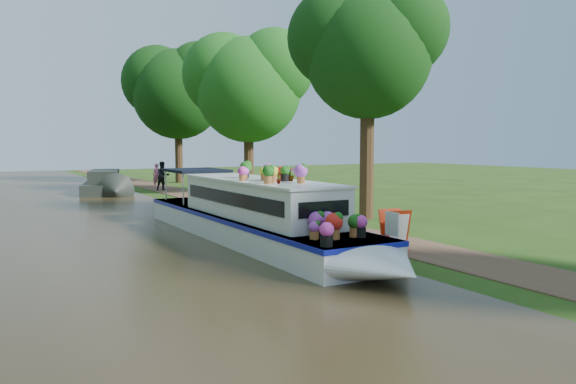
{
  "coord_description": "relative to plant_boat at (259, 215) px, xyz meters",
  "views": [
    {
      "loc": [
        -9.46,
        -14.3,
        2.92
      ],
      "look_at": [
        -0.31,
        1.88,
        1.3
      ],
      "focal_mm": 35.0,
      "sensor_mm": 36.0,
      "label": 1
    }
  ],
  "objects": [
    {
      "name": "ground",
      "position": [
        2.25,
        -0.18,
        -0.85
      ],
      "size": [
        100.0,
        100.0,
        0.0
      ],
      "primitive_type": "plane",
      "color": "#213E0F",
      "rests_on": "ground"
    },
    {
      "name": "canal_water",
      "position": [
        -3.75,
        -0.18,
        -0.84
      ],
      "size": [
        10.0,
        100.0,
        0.02
      ],
      "primitive_type": "cube",
      "color": "#2E2514",
      "rests_on": "ground"
    },
    {
      "name": "towpath",
      "position": [
        3.45,
        -0.18,
        -0.84
      ],
      "size": [
        2.2,
        100.0,
        0.03
      ],
      "primitive_type": "cube",
      "color": "#503725",
      "rests_on": "ground"
    },
    {
      "name": "plant_boat",
      "position": [
        0.0,
        0.0,
        0.0
      ],
      "size": [
        2.29,
        13.52,
        2.25
      ],
      "color": "white",
      "rests_on": "canal_water"
    },
    {
      "name": "tree_near_overhang",
      "position": [
        6.04,
        2.88,
        5.75
      ],
      "size": [
        5.52,
        5.28,
        8.99
      ],
      "color": "#311F10",
      "rests_on": "ground"
    },
    {
      "name": "tree_near_mid",
      "position": [
        6.73,
        14.9,
        5.58
      ],
      "size": [
        6.9,
        6.6,
        9.4
      ],
      "color": "#311F10",
      "rests_on": "ground"
    },
    {
      "name": "tree_near_far",
      "position": [
        6.23,
        25.91,
        6.2
      ],
      "size": [
        7.59,
        7.26,
        10.3
      ],
      "color": "#311F10",
      "rests_on": "ground"
    },
    {
      "name": "second_boat",
      "position": [
        -0.5,
        19.25,
        -0.31
      ],
      "size": [
        3.53,
        7.29,
        1.34
      ],
      "rotation": [
        0.0,
        0.0,
        -0.27
      ],
      "color": "black",
      "rests_on": "canal_water"
    },
    {
      "name": "sandwich_board",
      "position": [
        2.7,
        -2.84,
        -0.32
      ],
      "size": [
        0.72,
        0.62,
        1.11
      ],
      "rotation": [
        0.0,
        0.0,
        -0.11
      ],
      "color": "#A4250B",
      "rests_on": "towpath"
    },
    {
      "name": "pedestrian_pink",
      "position": [
        3.34,
        21.6,
        -0.04
      ],
      "size": [
        0.61,
        0.44,
        1.57
      ],
      "primitive_type": "imported",
      "rotation": [
        0.0,
        0.0,
        -0.12
      ],
      "color": "#C14F6E",
      "rests_on": "towpath"
    },
    {
      "name": "pedestrian_dark",
      "position": [
        3.05,
        19.35,
        0.06
      ],
      "size": [
        0.97,
        0.82,
        1.77
      ],
      "primitive_type": "imported",
      "rotation": [
        0.0,
        0.0,
        0.18
      ],
      "color": "black",
      "rests_on": "towpath"
    },
    {
      "name": "verge_plant",
      "position": [
        1.84,
        -0.12,
        -0.65
      ],
      "size": [
        0.39,
        0.35,
        0.41
      ],
      "primitive_type": "imported",
      "rotation": [
        0.0,
        0.0,
        -0.1
      ],
      "color": "#2E631D",
      "rests_on": "ground"
    }
  ]
}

